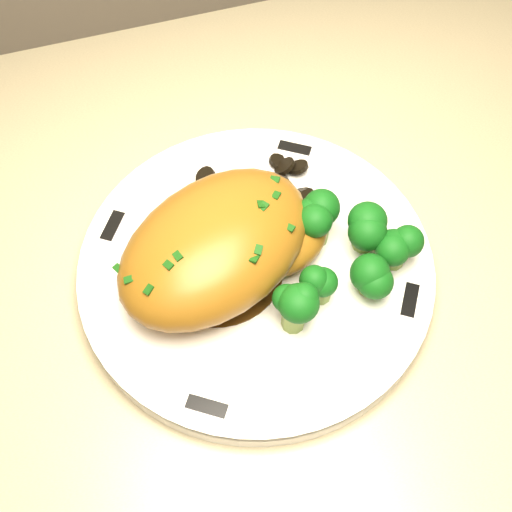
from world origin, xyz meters
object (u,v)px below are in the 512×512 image
object	(u,v)px
counter	(13,469)
broccoli_florets	(337,258)
plate	(256,268)
chicken_breast	(223,245)

from	to	relation	value
counter	broccoli_florets	distance (m)	0.64
plate	broccoli_florets	size ratio (longest dim) A/B	2.36
plate	chicken_breast	world-z (taller)	chicken_breast
chicken_breast	broccoli_florets	xyz separation A→B (m)	(0.09, -0.03, -0.01)
counter	plate	bearing A→B (deg)	-7.55
plate	broccoli_florets	xyz separation A→B (m)	(0.06, -0.03, 0.03)
counter	plate	world-z (taller)	counter
plate	chicken_breast	distance (m)	0.05
chicken_breast	plate	bearing A→B (deg)	-35.79
counter	chicken_breast	size ratio (longest dim) A/B	9.73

